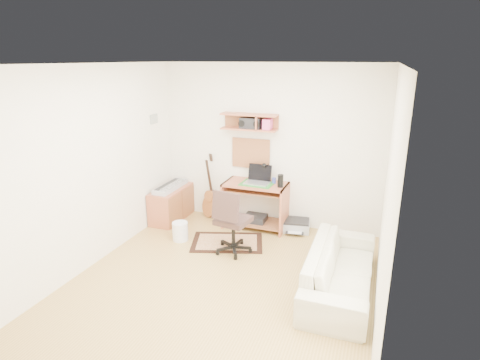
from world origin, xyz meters
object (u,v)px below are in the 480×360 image
(cabinet, at_px, (172,204))
(sofa, at_px, (341,262))
(task_chair, at_px, (233,220))
(desk, at_px, (255,205))
(printer, at_px, (295,225))

(cabinet, bearing_deg, sofa, -22.46)
(cabinet, bearing_deg, task_chair, -27.94)
(desk, relative_size, task_chair, 1.04)
(task_chair, distance_m, printer, 1.29)
(task_chair, bearing_deg, printer, 65.08)
(cabinet, distance_m, printer, 2.13)
(desk, relative_size, sofa, 0.54)
(cabinet, height_order, printer, cabinet)
(task_chair, bearing_deg, desk, 97.13)
(desk, xyz_separation_m, task_chair, (-0.02, -0.93, 0.11))
(desk, height_order, task_chair, task_chair)
(printer, bearing_deg, desk, 178.42)
(desk, bearing_deg, sofa, -42.77)
(sofa, bearing_deg, task_chair, 73.04)
(task_chair, distance_m, cabinet, 1.62)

